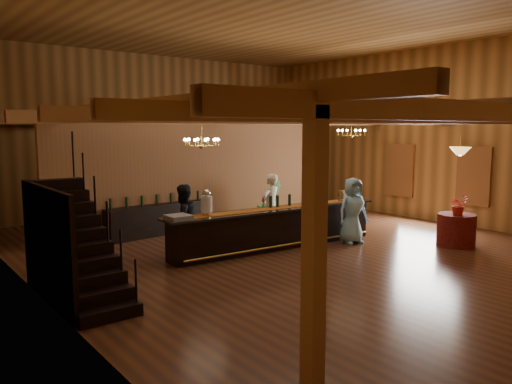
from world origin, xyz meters
TOP-DOWN VIEW (x-y plane):
  - floor at (0.00, 0.00)m, footprint 14.00×14.00m
  - ceiling at (0.00, 0.00)m, footprint 14.00×14.00m
  - wall_back at (0.00, 7.00)m, footprint 12.00×0.10m
  - wall_left at (-6.00, 0.00)m, footprint 0.10×14.00m
  - wall_right at (6.00, 0.00)m, footprint 0.10×14.00m
  - beam_grid at (0.00, 0.51)m, footprint 11.90×13.90m
  - support_posts at (0.00, -0.50)m, footprint 9.20×10.20m
  - partition_wall at (-0.50, 3.50)m, footprint 9.00×0.18m
  - window_right_front at (5.95, -1.60)m, footprint 0.12×1.05m
  - window_right_back at (5.95, 1.00)m, footprint 0.12×1.05m
  - staircase at (-5.45, -0.74)m, footprint 1.00×2.80m
  - backroom_boxes at (-0.29, 5.50)m, footprint 4.10×0.60m
  - tasting_bar at (-0.34, 0.04)m, footprint 6.02×1.14m
  - beverage_dispenser at (-2.27, 0.21)m, footprint 0.26×0.26m
  - glass_rack_tray at (-3.02, 0.16)m, footprint 0.50×0.50m
  - raffle_drum at (1.87, -0.15)m, footprint 0.34×0.24m
  - bar_bottle_0 at (-0.43, 0.16)m, footprint 0.07×0.07m
  - bar_bottle_1 at (-0.22, 0.15)m, footprint 0.07×0.07m
  - bar_bottle_2 at (0.16, 0.12)m, footprint 0.07×0.07m
  - backbar_shelf at (-1.99, 3.24)m, footprint 3.09×0.80m
  - round_table at (3.39, -2.60)m, footprint 0.94×0.94m
  - chandelier_left at (-2.14, 0.60)m, footprint 0.80×0.80m
  - chandelier_right at (2.75, 0.40)m, footprint 0.80×0.80m
  - pendant_lamp at (3.39, -2.60)m, footprint 0.52×0.52m
  - bartender at (0.15, 0.87)m, footprint 0.71×0.54m
  - staff_second at (-2.55, 0.81)m, footprint 0.92×0.77m
  - guest at (1.54, -0.78)m, footprint 0.94×0.73m
  - floor_plant at (1.42, 2.46)m, footprint 0.93×0.84m
  - table_flowers at (3.28, -2.68)m, footprint 0.57×0.53m
  - table_vase at (3.41, -2.62)m, footprint 0.19×0.19m

SIDE VIEW (x-z plane):
  - floor at x=0.00m, z-range 0.00..0.00m
  - round_table at x=3.39m, z-range 0.00..0.81m
  - backbar_shelf at x=-1.99m, z-range 0.00..0.86m
  - tasting_bar at x=-0.34m, z-range 0.00..1.01m
  - backroom_boxes at x=-0.29m, z-range -0.02..1.08m
  - floor_plant at x=1.42m, z-range 0.00..1.39m
  - staff_second at x=-2.55m, z-range 0.00..1.67m
  - guest at x=1.54m, z-range 0.00..1.71m
  - bartender at x=0.15m, z-range 0.00..1.77m
  - table_vase at x=3.41m, z-range 0.81..1.14m
  - staircase at x=-5.45m, z-range 0.00..2.00m
  - glass_rack_tray at x=-3.02m, z-range 1.00..1.10m
  - table_flowers at x=3.28m, z-range 0.81..1.33m
  - bar_bottle_0 at x=-0.43m, z-range 1.00..1.30m
  - bar_bottle_1 at x=-0.22m, z-range 1.00..1.30m
  - bar_bottle_2 at x=0.16m, z-range 1.00..1.30m
  - raffle_drum at x=1.87m, z-range 1.02..1.32m
  - beverage_dispenser at x=-2.27m, z-range 0.98..1.58m
  - window_right_front at x=5.95m, z-range 0.67..2.42m
  - window_right_back at x=5.95m, z-range 0.67..2.42m
  - partition_wall at x=-0.50m, z-range 0.00..3.10m
  - support_posts at x=0.00m, z-range 0.00..3.20m
  - pendant_lamp at x=3.39m, z-range 1.95..2.85m
  - chandelier_left at x=-2.14m, z-range 2.30..3.00m
  - wall_back at x=0.00m, z-range 0.00..5.50m
  - wall_left at x=-6.00m, z-range 0.00..5.50m
  - wall_right at x=6.00m, z-range 0.00..5.50m
  - chandelier_right at x=2.75m, z-range 2.59..3.10m
  - beam_grid at x=0.00m, z-range 3.05..3.44m
  - ceiling at x=0.00m, z-range 5.50..5.50m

